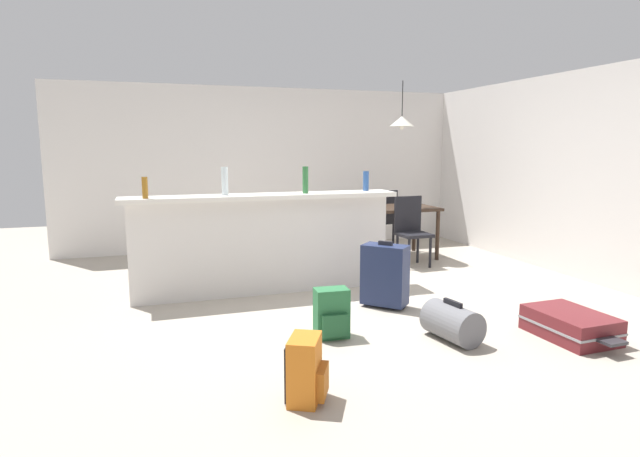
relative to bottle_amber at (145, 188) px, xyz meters
The scene contains 18 objects.
ground_plane 2.31m from the bottle_amber, ahead, with size 13.00×13.00×0.05m, color #ADA393.
wall_back 3.38m from the bottle_amber, 54.82° to the left, with size 6.60×0.10×2.50m, color silver.
wall_right 5.00m from the bottle_amber, ahead, with size 0.10×6.00×2.50m, color silver.
partition_half_wall 1.38m from the bottle_amber, ahead, with size 2.80×0.20×1.04m, color silver.
bar_countertop 1.21m from the bottle_amber, ahead, with size 2.96×0.40×0.05m, color white.
bottle_amber is the anchor object (origin of this frame).
bottle_clear 0.81m from the bottle_amber, ahead, with size 0.07×0.07×0.29m, color silver.
bottle_green 1.66m from the bottle_amber, ahead, with size 0.06×0.06×0.29m, color #2D6B38.
bottle_blue 2.43m from the bottle_amber, ahead, with size 0.07×0.07×0.23m, color #284C89.
dining_table 3.69m from the bottle_amber, 21.41° to the left, with size 1.10×0.80×0.74m.
dining_chair_near_partition 3.54m from the bottle_amber, 13.72° to the left, with size 0.41×0.41×0.93m.
dining_chair_far_side 4.02m from the bottle_amber, 29.11° to the left, with size 0.46×0.46×0.93m.
pendant_lamp 3.79m from the bottle_amber, 21.14° to the left, with size 0.34×0.34×0.67m.
suitcase_flat_maroon 4.08m from the bottle_amber, 31.50° to the right, with size 0.52×0.84×0.22m.
suitcase_upright_navy 2.52m from the bottle_amber, 19.26° to the right, with size 0.48×0.48×0.67m.
backpack_orange 2.78m from the bottle_amber, 69.25° to the right, with size 0.32×0.33×0.42m.
duffel_bag_grey 3.15m from the bottle_amber, 37.16° to the right, with size 0.38×0.52×0.34m.
backpack_green 2.26m from the bottle_amber, 44.50° to the right, with size 0.29×0.26×0.42m.
Camera 1 is at (-1.91, -5.11, 1.59)m, focal length 29.34 mm.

